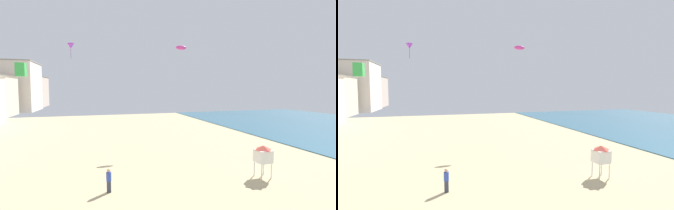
# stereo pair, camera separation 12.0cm
# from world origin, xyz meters

# --- Properties ---
(boardwalk_hotel_distant) EXTENTS (17.94, 16.05, 15.55)m
(boardwalk_hotel_distant) POSITION_xyz_m (-27.44, 80.19, 7.78)
(boardwalk_hotel_distant) COLOR silver
(boardwalk_hotel_distant) RESTS_ON ground
(boardwalk_hotel_furthest) EXTENTS (16.08, 15.60, 11.93)m
(boardwalk_hotel_furthest) POSITION_xyz_m (-27.44, 98.52, 5.97)
(boardwalk_hotel_furthest) COLOR #C6B29E
(boardwalk_hotel_furthest) RESTS_ON ground
(kite_flyer) EXTENTS (0.34, 0.34, 1.64)m
(kite_flyer) POSITION_xyz_m (0.04, 10.43, 0.92)
(kite_flyer) COLOR #383D4C
(kite_flyer) RESTS_ON ground
(lifeguard_stand) EXTENTS (1.10, 1.10, 2.55)m
(lifeguard_stand) POSITION_xyz_m (11.93, 9.72, 1.84)
(lifeguard_stand) COLOR white
(lifeguard_stand) RESTS_ON ground
(kite_green_box) EXTENTS (0.58, 0.58, 0.92)m
(kite_green_box) POSITION_xyz_m (-5.55, 12.85, 8.34)
(kite_green_box) COLOR green
(kite_magenta_parafoil) EXTENTS (1.44, 0.40, 0.56)m
(kite_magenta_parafoil) POSITION_xyz_m (10.07, 23.58, 12.38)
(kite_magenta_parafoil) COLOR #DB3D9E
(kite_purple_delta) EXTENTS (1.04, 1.04, 2.35)m
(kite_purple_delta) POSITION_xyz_m (-4.21, 34.39, 13.69)
(kite_purple_delta) COLOR purple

